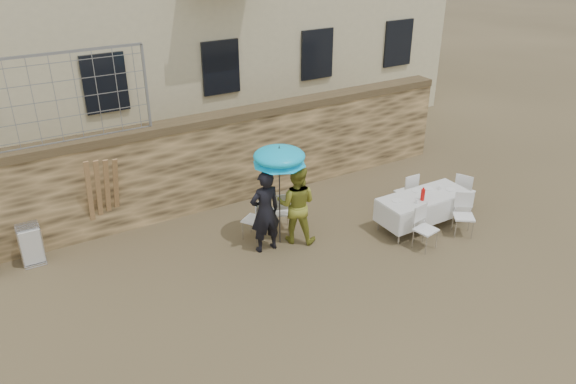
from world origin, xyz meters
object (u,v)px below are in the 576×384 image
table_chair_front_left (426,229)px  man_suit (265,212)px  soda_bottle (423,195)px  umbrella (279,159)px  table_chair_front_right (464,216)px  woman_dress (296,204)px  couple_chair_left (253,218)px  banquet_table (424,197)px  table_chair_side (465,191)px  couple_chair_right (282,210)px  table_chair_back (406,191)px  chair_stack_right (30,241)px

table_chair_front_left → man_suit: bearing=139.7°
table_chair_front_left → soda_bottle: bearing=45.7°
umbrella → table_chair_front_right: umbrella is taller
soda_bottle → woman_dress: bearing=157.5°
couple_chair_left → table_chair_front_right: same height
man_suit → soda_bottle: size_ratio=6.94×
couple_chair_left → banquet_table: 3.81m
couple_chair_left → table_chair_front_left: bearing=109.4°
woman_dress → table_chair_side: 4.25m
banquet_table → table_chair_side: (1.40, 0.10, -0.25)m
banquet_table → soda_bottle: soda_bottle is taller
couple_chair_right → banquet_table: couple_chair_right is taller
couple_chair_right → table_chair_back: same height
woman_dress → table_chair_back: (2.96, -0.11, -0.39)m
umbrella → couple_chair_right: bearing=56.3°
chair_stack_right → man_suit: bearing=-25.4°
table_chair_back → woman_dress: bearing=-0.9°
table_chair_front_right → chair_stack_right: 9.09m
soda_bottle → table_chair_back: 1.11m
umbrella → couple_chair_left: (-0.40, 0.45, -1.47)m
table_chair_side → table_chair_front_right: bearing=107.2°
umbrella → couple_chair_left: size_ratio=2.15×
man_suit → couple_chair_right: 0.99m
man_suit → table_chair_front_right: (4.01, -1.66, -0.42)m
table_chair_front_right → table_chair_back: 1.58m
man_suit → soda_bottle: 3.47m
umbrella → banquet_table: 3.49m
umbrella → table_chair_back: umbrella is taller
table_chair_front_left → chair_stack_right: (-7.20, 3.70, -0.02)m
woman_dress → couple_chair_left: (-0.75, 0.55, -0.39)m
couple_chair_right → table_chair_back: bearing=-174.8°
couple_chair_left → soda_bottle: size_ratio=3.69×
table_chair_back → table_chair_side: size_ratio=1.00×
umbrella → couple_chair_right: umbrella is taller
table_chair_front_right → table_chair_back: size_ratio=1.00×
chair_stack_right → banquet_table: bearing=-20.7°
table_chair_front_left → banquet_table: bearing=40.7°
couple_chair_left → table_chair_front_right: bearing=117.8°
table_chair_front_right → chair_stack_right: (-8.30, 3.70, -0.02)m
banquet_table → soda_bottle: bearing=-143.1°
woman_dress → banquet_table: size_ratio=0.83×
table_chair_back → chair_stack_right: bearing=-13.9°
man_suit → umbrella: 1.12m
table_chair_back → table_chair_side: same height
couple_chair_right → table_chair_side: same height
soda_bottle → table_chair_front_left: bearing=-123.7°
woman_dress → table_chair_side: (4.16, -0.81, -0.39)m
umbrella → soda_bottle: bearing=-21.8°
couple_chair_left → banquet_table: couple_chair_left is taller
soda_bottle → chair_stack_right: (-7.60, 3.10, -0.45)m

